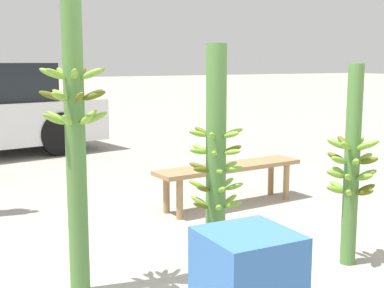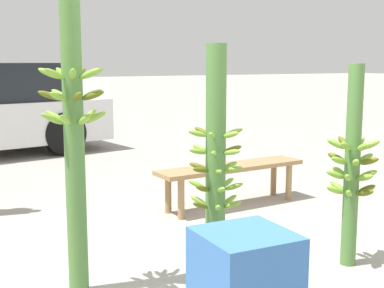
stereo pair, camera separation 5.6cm
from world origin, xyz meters
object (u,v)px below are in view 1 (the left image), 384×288
object	(u,v)px
banana_stalk_left	(76,143)
produce_crate	(247,275)
banana_stalk_center	(216,157)
banana_stalk_right	(352,166)
market_bench	(229,171)

from	to	relation	value
banana_stalk_left	produce_crate	bearing A→B (deg)	-44.80
banana_stalk_left	banana_stalk_center	distance (m)	1.01
banana_stalk_left	banana_stalk_center	xyz separation A→B (m)	(0.99, 0.08, -0.18)
banana_stalk_center	produce_crate	world-z (taller)	banana_stalk_center
banana_stalk_left	banana_stalk_center	world-z (taller)	banana_stalk_left
banana_stalk_right	produce_crate	bearing A→B (deg)	-162.77
banana_stalk_right	market_bench	xyz separation A→B (m)	(0.05, 1.64, -0.34)
banana_stalk_left	banana_stalk_center	bearing A→B (deg)	4.66
banana_stalk_center	market_bench	size ratio (longest dim) A/B	0.97
banana_stalk_left	banana_stalk_center	size ratio (longest dim) A/B	1.16
banana_stalk_center	banana_stalk_right	bearing A→B (deg)	-31.34
market_bench	banana_stalk_center	bearing A→B (deg)	-130.34
banana_stalk_center	market_bench	bearing A→B (deg)	54.53
banana_stalk_left	banana_stalk_right	bearing A→B (deg)	-12.59
banana_stalk_right	produce_crate	distance (m)	1.18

